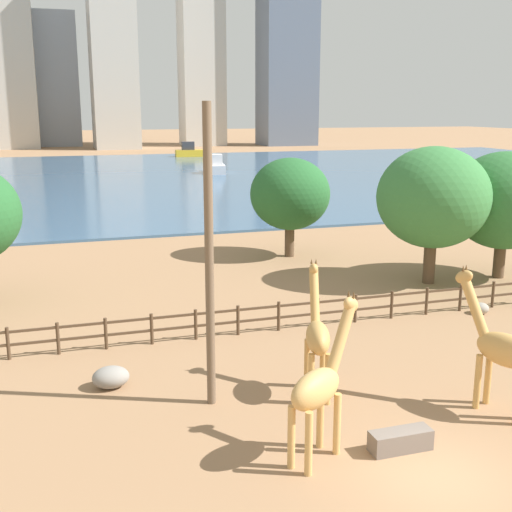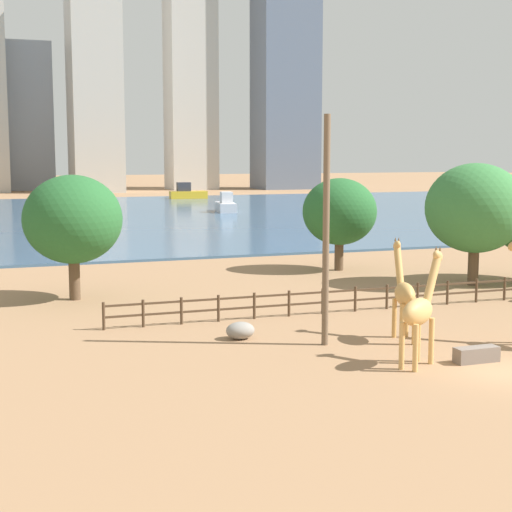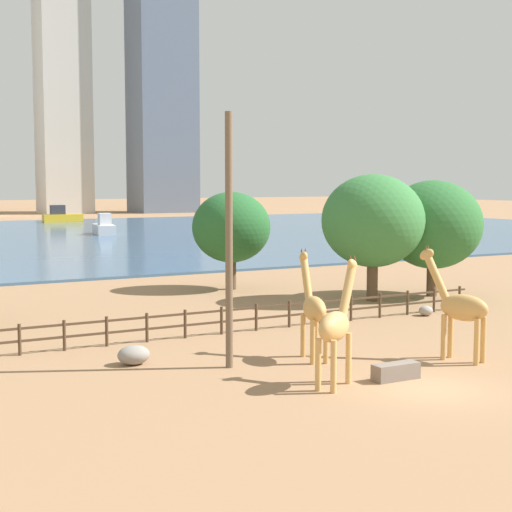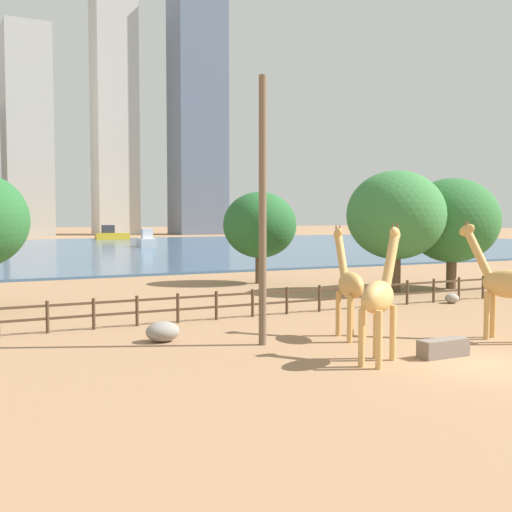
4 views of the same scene
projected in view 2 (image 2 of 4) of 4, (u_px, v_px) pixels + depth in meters
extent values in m
plane|color=#9E7551|center=(123.00, 215.00, 103.83)|extent=(400.00, 400.00, 0.00)
cube|color=#3D6084|center=(127.00, 216.00, 101.01)|extent=(180.00, 86.00, 0.20)
cylinder|color=tan|center=(394.00, 318.00, 34.44)|extent=(0.25, 0.25, 1.75)
cylinder|color=tan|center=(406.00, 318.00, 34.48)|extent=(0.25, 0.25, 1.75)
cylinder|color=tan|center=(402.00, 325.00, 33.11)|extent=(0.25, 0.25, 1.75)
cylinder|color=tan|center=(414.00, 324.00, 33.14)|extent=(0.25, 0.25, 1.75)
ellipsoid|color=tan|center=(405.00, 294.00, 33.64)|extent=(1.28, 2.07, 1.01)
cylinder|color=tan|center=(399.00, 266.00, 34.66)|extent=(0.63, 1.21, 1.86)
ellipsoid|color=tan|center=(397.00, 246.00, 34.99)|extent=(0.51, 0.80, 0.65)
cone|color=brown|center=(395.00, 239.00, 34.95)|extent=(0.11, 0.11, 0.18)
cone|color=brown|center=(399.00, 239.00, 34.95)|extent=(0.11, 0.11, 0.18)
cylinder|color=tan|center=(418.00, 339.00, 30.42)|extent=(0.29, 0.29, 1.80)
cylinder|color=tan|center=(431.00, 341.00, 30.09)|extent=(0.29, 0.29, 1.80)
cylinder|color=tan|center=(402.00, 346.00, 29.32)|extent=(0.29, 0.29, 1.80)
cylinder|color=tan|center=(415.00, 348.00, 28.99)|extent=(0.29, 0.29, 1.80)
ellipsoid|color=tan|center=(418.00, 312.00, 29.55)|extent=(2.10, 1.76, 1.04)
cylinder|color=tan|center=(432.00, 280.00, 30.38)|extent=(1.21, 0.95, 1.90)
ellipsoid|color=tan|center=(438.00, 256.00, 30.64)|extent=(0.82, 0.69, 0.68)
cone|color=brown|center=(436.00, 248.00, 30.65)|extent=(0.13, 0.13, 0.19)
cone|color=brown|center=(440.00, 248.00, 30.56)|extent=(0.13, 0.13, 0.19)
cylinder|color=brown|center=(326.00, 231.00, 32.59)|extent=(0.28, 0.28, 9.66)
ellipsoid|color=gray|center=(240.00, 330.00, 34.20)|extent=(1.27, 1.01, 0.76)
cube|color=#72665B|center=(476.00, 355.00, 30.41)|extent=(1.80, 0.60, 0.60)
cylinder|color=#4C3826|center=(104.00, 316.00, 35.91)|extent=(0.14, 0.14, 1.30)
cylinder|color=#4C3826|center=(143.00, 313.00, 36.52)|extent=(0.14, 0.14, 1.30)
cylinder|color=#4C3826|center=(181.00, 311.00, 37.13)|extent=(0.14, 0.14, 1.30)
cylinder|color=#4C3826|center=(218.00, 308.00, 37.74)|extent=(0.14, 0.14, 1.30)
cylinder|color=#4C3826|center=(254.00, 306.00, 38.35)|extent=(0.14, 0.14, 1.30)
cylinder|color=#4C3826|center=(289.00, 303.00, 38.97)|extent=(0.14, 0.14, 1.30)
cylinder|color=#4C3826|center=(323.00, 301.00, 39.58)|extent=(0.14, 0.14, 1.30)
cylinder|color=#4C3826|center=(355.00, 299.00, 40.19)|extent=(0.14, 0.14, 1.30)
cylinder|color=#4C3826|center=(387.00, 297.00, 40.80)|extent=(0.14, 0.14, 1.30)
cylinder|color=#4C3826|center=(418.00, 295.00, 41.41)|extent=(0.14, 0.14, 1.30)
cylinder|color=#4C3826|center=(447.00, 293.00, 42.03)|extent=(0.14, 0.14, 1.30)
cylinder|color=#4C3826|center=(476.00, 291.00, 42.64)|extent=(0.14, 0.14, 1.30)
cylinder|color=#4C3826|center=(505.00, 289.00, 43.25)|extent=(0.14, 0.14, 1.30)
cube|color=#4C3826|center=(358.00, 290.00, 40.18)|extent=(26.10, 0.08, 0.10)
cube|color=#4C3826|center=(358.00, 300.00, 40.25)|extent=(26.10, 0.08, 0.10)
cylinder|color=brown|center=(75.00, 279.00, 43.37)|extent=(0.61, 0.61, 2.31)
ellipsoid|color=#26602D|center=(73.00, 219.00, 42.94)|extent=(5.42, 5.42, 4.88)
cylinder|color=brown|center=(339.00, 256.00, 54.39)|extent=(0.62, 0.62, 2.04)
ellipsoid|color=#26602D|center=(340.00, 212.00, 54.00)|extent=(5.12, 5.12, 4.61)
cylinder|color=brown|center=(473.00, 266.00, 48.16)|extent=(0.65, 0.65, 2.33)
ellipsoid|color=#387A3D|center=(475.00, 208.00, 47.70)|extent=(6.08, 6.08, 5.47)
cube|color=gold|center=(188.00, 195.00, 138.52)|extent=(6.66, 2.79, 1.30)
cube|color=#333338|center=(184.00, 187.00, 138.12)|extent=(2.45, 1.72, 1.56)
cube|color=silver|center=(226.00, 207.00, 106.79)|extent=(3.29, 6.54, 1.25)
cube|color=silver|center=(226.00, 197.00, 105.85)|extent=(1.86, 2.47, 1.50)
cube|color=slate|center=(286.00, 40.00, 178.31)|extent=(13.51, 11.02, 67.40)
cube|color=#939EAD|center=(22.00, 118.00, 176.75)|extent=(12.74, 15.18, 32.39)
cube|color=#B7B2A8|center=(94.00, 75.00, 163.62)|extent=(10.28, 12.76, 49.01)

